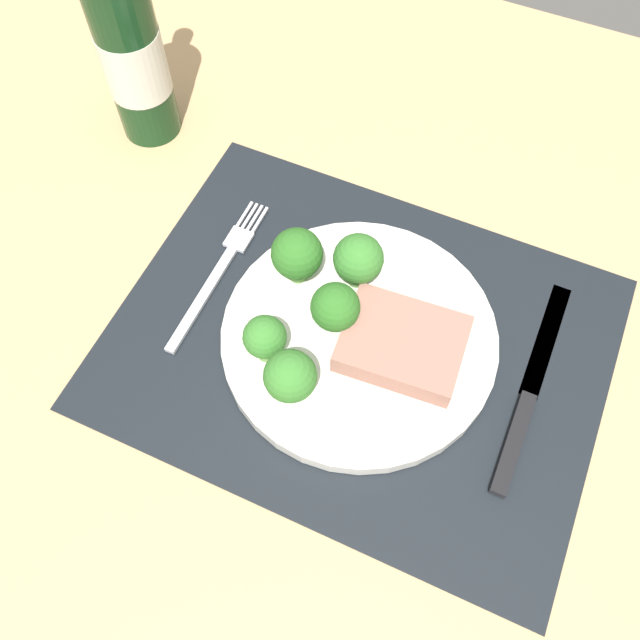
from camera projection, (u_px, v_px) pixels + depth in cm
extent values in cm
cube|color=tan|center=(358.00, 350.00, 66.76)|extent=(140.00, 110.00, 3.00)
cube|color=black|center=(359.00, 342.00, 65.32)|extent=(46.16, 35.76, 0.30)
cylinder|color=silver|center=(359.00, 337.00, 64.49)|extent=(26.10, 26.10, 1.60)
cube|color=#9E6B5B|center=(402.00, 345.00, 61.82)|extent=(11.57, 9.33, 2.48)
cylinder|color=#6B994C|center=(267.00, 349.00, 62.09)|extent=(1.90, 1.90, 1.58)
sphere|color=#387A2D|center=(265.00, 337.00, 59.93)|extent=(3.96, 3.96, 3.96)
cylinder|color=#5B8942|center=(357.00, 275.00, 65.96)|extent=(1.87, 1.87, 1.65)
sphere|color=#387A2D|center=(358.00, 259.00, 63.45)|extent=(4.81, 4.81, 4.81)
cylinder|color=#6B994C|center=(334.00, 322.00, 63.68)|extent=(1.83, 1.83, 1.21)
sphere|color=#2D6B23|center=(335.00, 309.00, 61.45)|extent=(4.59, 4.59, 4.59)
cylinder|color=#5B8942|center=(298.00, 271.00, 66.08)|extent=(1.70, 1.70, 1.81)
sphere|color=#2D6B23|center=(297.00, 254.00, 63.45)|extent=(4.95, 4.95, 4.95)
cylinder|color=#6B994C|center=(291.00, 390.00, 59.91)|extent=(1.31, 1.31, 2.02)
sphere|color=#387A2D|center=(290.00, 376.00, 57.30)|extent=(4.65, 4.65, 4.65)
cube|color=silver|center=(202.00, 298.00, 67.24)|extent=(1.00, 13.00, 0.50)
cube|color=silver|center=(239.00, 239.00, 70.69)|extent=(2.40, 2.60, 0.40)
cube|color=silver|center=(245.00, 215.00, 72.24)|extent=(0.30, 3.60, 0.35)
cube|color=silver|center=(250.00, 217.00, 72.12)|extent=(0.30, 3.60, 0.35)
cube|color=silver|center=(255.00, 219.00, 72.00)|extent=(0.30, 3.60, 0.35)
cube|color=silver|center=(260.00, 220.00, 71.88)|extent=(0.30, 3.60, 0.35)
cube|color=black|center=(514.00, 443.00, 59.87)|extent=(1.40, 10.00, 0.80)
cube|color=silver|center=(547.00, 338.00, 65.18)|extent=(1.80, 13.00, 0.30)
cylinder|color=#143819|center=(132.00, 53.00, 70.10)|extent=(6.59, 6.59, 20.75)
cylinder|color=silver|center=(134.00, 61.00, 71.01)|extent=(6.72, 6.72, 7.26)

